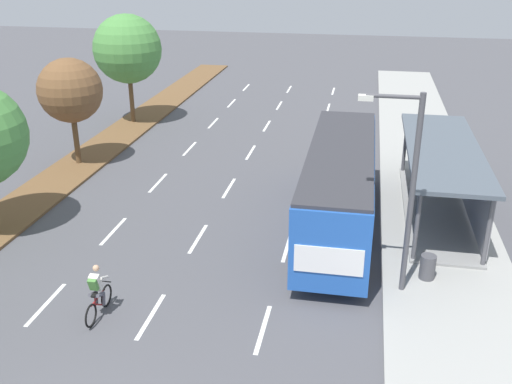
{
  "coord_description": "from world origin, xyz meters",
  "views": [
    {
      "loc": [
        5.97,
        -7.9,
        10.45
      ],
      "look_at": [
        1.87,
        13.66,
        1.2
      ],
      "focal_mm": 40.86,
      "sensor_mm": 36.0,
      "label": 1
    }
  ],
  "objects_px": {
    "bus_shelter": "(447,174)",
    "median_tree_fourth": "(127,49)",
    "bus": "(340,181)",
    "median_tree_third": "(70,91)",
    "cyclist": "(97,293)",
    "streetlight": "(407,182)",
    "trash_bin": "(428,267)"
  },
  "relations": [
    {
      "from": "cyclist",
      "to": "median_tree_fourth",
      "type": "distance_m",
      "value": 21.8
    },
    {
      "from": "median_tree_fourth",
      "to": "bus_shelter",
      "type": "bearing_deg",
      "value": -30.76
    },
    {
      "from": "cyclist",
      "to": "trash_bin",
      "type": "xyz_separation_m",
      "value": [
        10.0,
        3.88,
        -0.22
      ]
    },
    {
      "from": "cyclist",
      "to": "trash_bin",
      "type": "relative_size",
      "value": 2.14
    },
    {
      "from": "bus_shelter",
      "to": "median_tree_fourth",
      "type": "height_order",
      "value": "median_tree_fourth"
    },
    {
      "from": "median_tree_fourth",
      "to": "trash_bin",
      "type": "xyz_separation_m",
      "value": [
        16.99,
        -16.39,
        -4.12
      ]
    },
    {
      "from": "bus",
      "to": "median_tree_third",
      "type": "distance_m",
      "value": 14.64
    },
    {
      "from": "streetlight",
      "to": "cyclist",
      "type": "bearing_deg",
      "value": -161.31
    },
    {
      "from": "cyclist",
      "to": "streetlight",
      "type": "height_order",
      "value": "streetlight"
    },
    {
      "from": "cyclist",
      "to": "trash_bin",
      "type": "bearing_deg",
      "value": 21.22
    },
    {
      "from": "median_tree_third",
      "to": "streetlight",
      "type": "height_order",
      "value": "streetlight"
    },
    {
      "from": "streetlight",
      "to": "bus",
      "type": "bearing_deg",
      "value": 116.4
    },
    {
      "from": "trash_bin",
      "to": "cyclist",
      "type": "bearing_deg",
      "value": -158.78
    },
    {
      "from": "median_tree_fourth",
      "to": "median_tree_third",
      "type": "bearing_deg",
      "value": -88.91
    },
    {
      "from": "bus_shelter",
      "to": "median_tree_fourth",
      "type": "bearing_deg",
      "value": 149.24
    },
    {
      "from": "median_tree_third",
      "to": "streetlight",
      "type": "distance_m",
      "value": 18.37
    },
    {
      "from": "median_tree_fourth",
      "to": "streetlight",
      "type": "xyz_separation_m",
      "value": [
        15.96,
        -17.24,
        -0.8
      ]
    },
    {
      "from": "bus_shelter",
      "to": "streetlight",
      "type": "bearing_deg",
      "value": -108.0
    },
    {
      "from": "median_tree_fourth",
      "to": "streetlight",
      "type": "distance_m",
      "value": 23.51
    },
    {
      "from": "bus_shelter",
      "to": "trash_bin",
      "type": "relative_size",
      "value": 11.64
    },
    {
      "from": "bus_shelter",
      "to": "median_tree_fourth",
      "type": "xyz_separation_m",
      "value": [
        -18.07,
        10.75,
        2.82
      ]
    },
    {
      "from": "bus_shelter",
      "to": "trash_bin",
      "type": "height_order",
      "value": "bus_shelter"
    },
    {
      "from": "bus",
      "to": "median_tree_third",
      "type": "bearing_deg",
      "value": 159.9
    },
    {
      "from": "trash_bin",
      "to": "median_tree_fourth",
      "type": "bearing_deg",
      "value": 136.03
    },
    {
      "from": "median_tree_third",
      "to": "trash_bin",
      "type": "bearing_deg",
      "value": -26.81
    },
    {
      "from": "bus_shelter",
      "to": "cyclist",
      "type": "bearing_deg",
      "value": -139.32
    },
    {
      "from": "bus_shelter",
      "to": "cyclist",
      "type": "xyz_separation_m",
      "value": [
        -11.08,
        -9.52,
        -1.08
      ]
    },
    {
      "from": "cyclist",
      "to": "trash_bin",
      "type": "distance_m",
      "value": 10.73
    },
    {
      "from": "cyclist",
      "to": "streetlight",
      "type": "bearing_deg",
      "value": 18.69
    },
    {
      "from": "bus",
      "to": "median_tree_fourth",
      "type": "distance_m",
      "value": 19.05
    },
    {
      "from": "bus",
      "to": "streetlight",
      "type": "bearing_deg",
      "value": -63.6
    },
    {
      "from": "cyclist",
      "to": "median_tree_fourth",
      "type": "bearing_deg",
      "value": 109.01
    }
  ]
}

